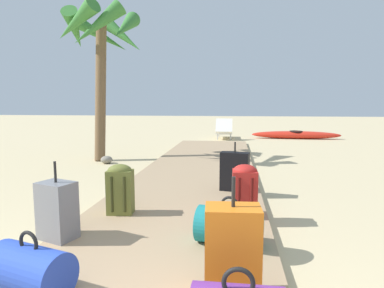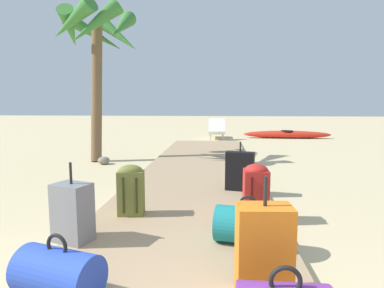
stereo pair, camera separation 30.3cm
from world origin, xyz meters
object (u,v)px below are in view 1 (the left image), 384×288
Objects in this scene: suitcase_black at (235,171)px; lounge_chair at (224,130)px; suitcase_orange at (232,252)px; palm_tree_near_left at (101,40)px; kayak at (296,135)px; backpack_olive at (120,188)px; duffel_bag_blue at (30,270)px; duffel_bag_teal at (229,226)px; suitcase_grey at (57,210)px; backpack_red at (245,189)px.

lounge_chair is at bearing 92.85° from suitcase_black.
suitcase_orange is 6.73m from palm_tree_near_left.
backpack_olive is at bearing -111.32° from kayak.
duffel_bag_blue reaches higher than kayak.
duffel_bag_teal is at bearing -103.37° from kayak.
lounge_chair is at bearing -171.59° from kayak.
duffel_bag_teal is 0.18× the size of palm_tree_near_left.
kayak is (2.37, 9.98, -0.10)m from duffel_bag_teal.
suitcase_black is 8.46m from kayak.
duffel_bag_teal is (1.60, 0.08, -0.10)m from suitcase_grey.
backpack_olive is at bearing 130.80° from suitcase_orange.
suitcase_orange reaches higher than suitcase_black.
palm_tree_near_left is (-3.07, 4.64, 2.56)m from duffel_bag_teal.
suitcase_grey is (-0.30, 0.87, 0.11)m from duffel_bag_blue.
kayak is (2.22, 9.21, -0.24)m from backpack_red.
suitcase_grey is at bearing -97.46° from lounge_chair.
backpack_olive is 1.42m from backpack_red.
lounge_chair reaches higher than duffel_bag_teal.
backpack_red is at bearing -103.53° from kayak.
kayak is at bearing 44.48° from palm_tree_near_left.
backpack_red is at bearing 78.51° from duffel_bag_teal.
kayak is (5.44, 5.34, -2.66)m from palm_tree_near_left.
suitcase_orange is (1.29, -1.49, 0.00)m from backpack_olive.
suitcase_grey is 1.79m from suitcase_orange.
suitcase_black is at bearing 49.45° from suitcase_grey.
backpack_red is 0.80m from duffel_bag_teal.
suitcase_grey reaches higher than lounge_chair.
backpack_olive is 0.83m from suitcase_grey.
duffel_bag_blue is 1.61m from duffel_bag_teal.
suitcase_black is 1.16× the size of duffel_bag_blue.
suitcase_black reaches higher than duffel_bag_blue.
kayak is (2.34, 10.80, -0.24)m from suitcase_orange.
suitcase_black reaches higher than backpack_olive.
suitcase_black is (1.31, 1.17, -0.02)m from backpack_olive.
suitcase_grey is at bearing -177.28° from duffel_bag_teal.
suitcase_black is 1.21× the size of backpack_red.
lounge_chair is (0.97, 10.53, 0.08)m from duffel_bag_blue.
suitcase_grey is 0.48× the size of lounge_chair.
duffel_bag_teal is 6.13m from palm_tree_near_left.
backpack_olive is at bearing -138.05° from suitcase_black.
suitcase_grey is at bearing -72.73° from palm_tree_near_left.
duffel_bag_blue is 10.57m from lounge_chair.
duffel_bag_teal is at bearing -101.49° from backpack_red.
palm_tree_near_left reaches higher than duffel_bag_blue.
backpack_olive is 0.98× the size of backpack_red.
suitcase_black reaches higher than backpack_red.
duffel_bag_teal reaches higher than kayak.
backpack_red is 9.48m from kayak.
suitcase_orange reaches higher than suitcase_grey.
backpack_red is (0.11, -1.08, 0.03)m from suitcase_black.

